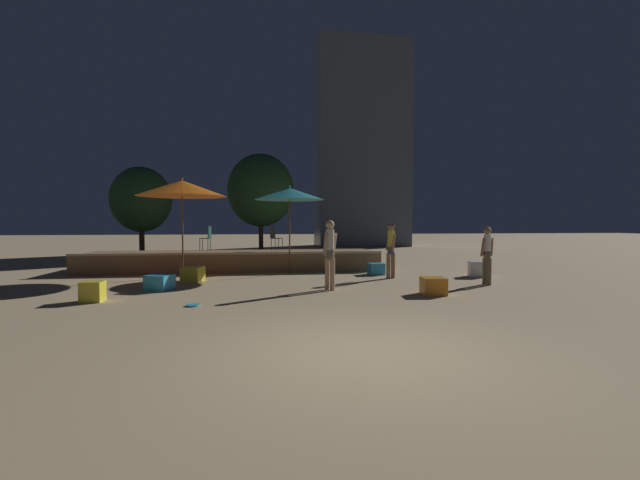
# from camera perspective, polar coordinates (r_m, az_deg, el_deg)

# --- Properties ---
(ground_plane) EXTENTS (120.00, 120.00, 0.00)m
(ground_plane) POSITION_cam_1_polar(r_m,az_deg,el_deg) (6.01, 6.15, -14.71)
(ground_plane) COLOR tan
(wooden_deck) EXTENTS (10.67, 2.73, 0.74)m
(wooden_deck) POSITION_cam_1_polar(r_m,az_deg,el_deg) (16.46, -11.38, -2.71)
(wooden_deck) COLOR olive
(wooden_deck) RESTS_ON ground
(patio_umbrella_0) EXTENTS (2.40, 2.40, 3.03)m
(patio_umbrella_0) POSITION_cam_1_polar(r_m,az_deg,el_deg) (14.77, -4.09, 6.14)
(patio_umbrella_0) COLOR brown
(patio_umbrella_0) RESTS_ON ground
(patio_umbrella_1) EXTENTS (2.87, 2.87, 3.21)m
(patio_umbrella_1) POSITION_cam_1_polar(r_m,az_deg,el_deg) (14.63, -17.92, 6.56)
(patio_umbrella_1) COLOR brown
(patio_umbrella_1) RESTS_ON ground
(cube_seat_0) EXTENTS (0.75, 0.75, 0.40)m
(cube_seat_0) POSITION_cam_1_polar(r_m,az_deg,el_deg) (11.94, -20.60, -5.33)
(cube_seat_0) COLOR #2D9EDB
(cube_seat_0) RESTS_ON ground
(cube_seat_1) EXTENTS (0.69, 0.69, 0.45)m
(cube_seat_1) POSITION_cam_1_polar(r_m,az_deg,el_deg) (13.32, -16.60, -4.39)
(cube_seat_1) COLOR yellow
(cube_seat_1) RESTS_ON ground
(cube_seat_2) EXTENTS (0.44, 0.44, 0.45)m
(cube_seat_2) POSITION_cam_1_polar(r_m,az_deg,el_deg) (10.84, -28.05, -6.08)
(cube_seat_2) COLOR yellow
(cube_seat_2) RESTS_ON ground
(cube_seat_3) EXTENTS (0.62, 0.62, 0.42)m
(cube_seat_3) POSITION_cam_1_polar(r_m,az_deg,el_deg) (10.90, 14.88, -5.94)
(cube_seat_3) COLOR orange
(cube_seat_3) RESTS_ON ground
(cube_seat_4) EXTENTS (0.52, 0.52, 0.38)m
(cube_seat_4) POSITION_cam_1_polar(r_m,az_deg,el_deg) (14.67, 7.49, -3.84)
(cube_seat_4) COLOR #2D9EDB
(cube_seat_4) RESTS_ON ground
(cube_seat_5) EXTENTS (0.59, 0.59, 0.49)m
(cube_seat_5) POSITION_cam_1_polar(r_m,az_deg,el_deg) (14.89, 20.18, -3.65)
(cube_seat_5) COLOR white
(cube_seat_5) RESTS_ON ground
(person_0) EXTENTS (0.30, 0.55, 1.75)m
(person_0) POSITION_cam_1_polar(r_m,az_deg,el_deg) (13.67, 9.43, -0.95)
(person_0) COLOR #997051
(person_0) RESTS_ON ground
(person_1) EXTENTS (0.47, 0.40, 1.82)m
(person_1) POSITION_cam_1_polar(r_m,az_deg,el_deg) (11.14, 1.33, -1.52)
(person_1) COLOR tan
(person_1) RESTS_ON ground
(person_2) EXTENTS (0.46, 0.28, 1.64)m
(person_2) POSITION_cam_1_polar(r_m,az_deg,el_deg) (12.96, 21.39, -1.76)
(person_2) COLOR #72664C
(person_2) RESTS_ON ground
(bistro_chair_0) EXTENTS (0.46, 0.45, 0.90)m
(bistro_chair_0) POSITION_cam_1_polar(r_m,az_deg,el_deg) (15.75, -6.07, 0.56)
(bistro_chair_0) COLOR #2D3338
(bistro_chair_0) RESTS_ON wooden_deck
(bistro_chair_1) EXTENTS (0.41, 0.41, 0.90)m
(bistro_chair_1) POSITION_cam_1_polar(r_m,az_deg,el_deg) (16.17, -14.77, 0.54)
(bistro_chair_1) COLOR #1E4C47
(bistro_chair_1) RESTS_ON wooden_deck
(frisbee_disc) EXTENTS (0.28, 0.28, 0.03)m
(frisbee_disc) POSITION_cam_1_polar(r_m,az_deg,el_deg) (9.50, -16.61, -8.34)
(frisbee_disc) COLOR #33B2D8
(frisbee_disc) RESTS_ON ground
(background_tree_0) EXTENTS (4.10, 4.10, 6.03)m
(background_tree_0) POSITION_cam_1_polar(r_m,az_deg,el_deg) (26.96, -7.90, 6.56)
(background_tree_0) COLOR #3D2B1C
(background_tree_0) RESTS_ON ground
(background_tree_1) EXTENTS (3.19, 3.19, 4.76)m
(background_tree_1) POSITION_cam_1_polar(r_m,az_deg,el_deg) (25.01, -22.74, 4.99)
(background_tree_1) COLOR #3D2B1C
(background_tree_1) RESTS_ON ground
(distant_building) EXTENTS (6.76, 3.59, 15.15)m
(distant_building) POSITION_cam_1_polar(r_m,az_deg,el_deg) (33.11, 5.55, 12.42)
(distant_building) COLOR #4C5666
(distant_building) RESTS_ON ground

